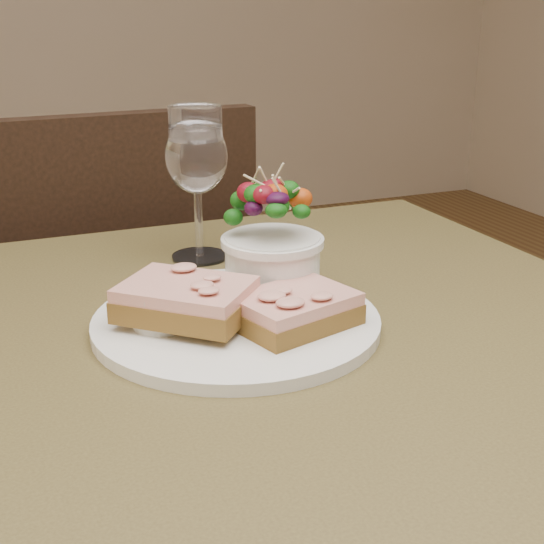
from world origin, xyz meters
name	(u,v)px	position (x,y,z in m)	size (l,w,h in m)	color
cafe_table	(268,421)	(0.00, 0.00, 0.65)	(0.80, 0.80, 0.75)	#42361C
chair_far	(118,419)	(-0.04, 0.67, 0.29)	(0.44, 0.44, 0.90)	black
dinner_plate	(236,322)	(-0.03, 0.02, 0.76)	(0.28, 0.28, 0.01)	white
sandwich_front	(294,310)	(0.02, -0.02, 0.78)	(0.13, 0.11, 0.03)	#4B3014
sandwich_back	(186,300)	(-0.08, 0.02, 0.79)	(0.15, 0.15, 0.03)	#4B3014
ramekin	(163,306)	(-0.10, 0.03, 0.78)	(0.06, 0.06, 0.04)	beige
salad_bowl	(272,239)	(0.03, 0.07, 0.82)	(0.10, 0.10, 0.13)	white
garnish	(144,297)	(-0.10, 0.08, 0.77)	(0.05, 0.04, 0.02)	#0A370A
wine_glass	(197,161)	(0.01, 0.24, 0.87)	(0.08, 0.08, 0.18)	white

